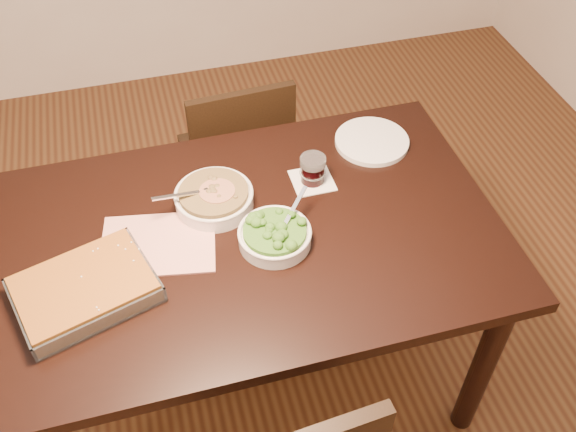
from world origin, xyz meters
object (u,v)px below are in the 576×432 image
object	(u,v)px
broccoli_bowl	(275,235)
dinner_plate	(372,141)
chair_far	(239,156)
table	(254,254)
wine_tumbler	(313,169)
stew_bowl	(214,198)
baking_dish	(85,290)

from	to	relation	value
broccoli_bowl	dinner_plate	world-z (taller)	broccoli_bowl
chair_far	broccoli_bowl	bearing A→B (deg)	83.47
table	wine_tumbler	xyz separation A→B (m)	(0.22, 0.16, 0.14)
stew_bowl	chair_far	bearing A→B (deg)	72.24
table	baking_dish	distance (m)	0.49
broccoli_bowl	chair_far	distance (m)	0.79
stew_bowl	table	bearing A→B (deg)	-57.71
broccoli_bowl	dinner_plate	size ratio (longest dim) A/B	0.86
broccoli_bowl	chair_far	size ratio (longest dim) A/B	0.25
table	dinner_plate	bearing A→B (deg)	31.05
baking_dish	stew_bowl	bearing A→B (deg)	15.35
table	broccoli_bowl	size ratio (longest dim) A/B	6.84
table	chair_far	world-z (taller)	chair_far
dinner_plate	baking_dish	bearing A→B (deg)	-157.35
wine_tumbler	baking_dish	bearing A→B (deg)	-158.89
baking_dish	wine_tumbler	xyz separation A→B (m)	(0.69, 0.26, 0.02)
broccoli_bowl	wine_tumbler	size ratio (longest dim) A/B	2.33
table	dinner_plate	world-z (taller)	dinner_plate
table	dinner_plate	xyz separation A→B (m)	(0.46, 0.28, 0.10)
broccoli_bowl	dinner_plate	xyz separation A→B (m)	(0.41, 0.33, -0.02)
baking_dish	dinner_plate	size ratio (longest dim) A/B	1.67
dinner_plate	table	bearing A→B (deg)	-148.95
wine_tumbler	dinner_plate	world-z (taller)	wine_tumbler
dinner_plate	wine_tumbler	bearing A→B (deg)	-153.12
broccoli_bowl	wine_tumbler	world-z (taller)	wine_tumbler
dinner_plate	chair_far	bearing A→B (deg)	133.69
stew_bowl	baking_dish	xyz separation A→B (m)	(-0.38, -0.24, -0.00)
table	broccoli_bowl	xyz separation A→B (m)	(0.05, -0.05, 0.12)
table	baking_dish	world-z (taller)	baking_dish
baking_dish	wine_tumbler	world-z (taller)	wine_tumbler
table	broccoli_bowl	bearing A→B (deg)	-47.69
stew_bowl	broccoli_bowl	distance (m)	0.23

